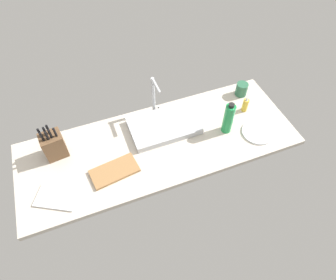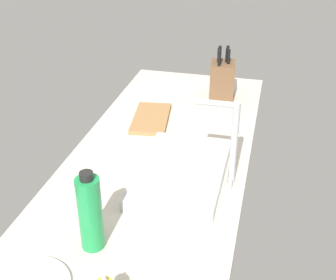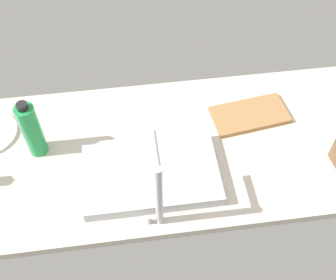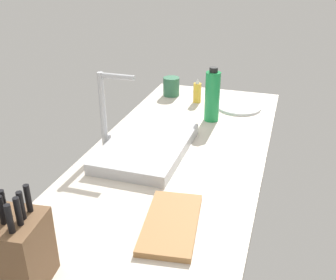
% 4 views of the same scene
% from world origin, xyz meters
% --- Properties ---
extents(countertop_slab, '(1.86, 0.68, 0.04)m').
position_xyz_m(countertop_slab, '(0.00, 0.00, 0.02)').
color(countertop_slab, beige).
rests_on(countertop_slab, ground).
extents(sink_basin, '(0.47, 0.30, 0.04)m').
position_xyz_m(sink_basin, '(0.08, 0.11, 0.06)').
color(sink_basin, '#B7BABF').
rests_on(sink_basin, countertop_slab).
extents(faucet, '(0.05, 0.15, 0.31)m').
position_xyz_m(faucet, '(0.07, 0.27, 0.22)').
color(faucet, '#B7BABF').
rests_on(faucet, countertop_slab).
extents(knife_block, '(0.14, 0.13, 0.25)m').
position_xyz_m(knife_block, '(-0.65, 0.15, 0.13)').
color(knife_block, brown).
rests_on(knife_block, countertop_slab).
extents(cutting_board, '(0.31, 0.19, 0.02)m').
position_xyz_m(cutting_board, '(-0.34, -0.11, 0.04)').
color(cutting_board, '#9E7042').
rests_on(cutting_board, countertop_slab).
extents(soap_bottle, '(0.04, 0.04, 0.13)m').
position_xyz_m(soap_bottle, '(0.69, 0.06, 0.09)').
color(soap_bottle, gold).
rests_on(soap_bottle, countertop_slab).
extents(water_bottle, '(0.07, 0.07, 0.25)m').
position_xyz_m(water_bottle, '(0.47, -0.06, 0.15)').
color(water_bottle, '#1E8E47').
rests_on(water_bottle, countertop_slab).
extents(dinner_plate, '(0.22, 0.22, 0.01)m').
position_xyz_m(dinner_plate, '(0.67, -0.16, 0.04)').
color(dinner_plate, white).
rests_on(dinner_plate, countertop_slab).
extents(dish_towel, '(0.28, 0.24, 0.01)m').
position_xyz_m(dish_towel, '(-0.70, -0.17, 0.04)').
color(dish_towel, white).
rests_on(dish_towel, countertop_slab).
extents(coffee_mug, '(0.09, 0.09, 0.10)m').
position_xyz_m(coffee_mug, '(0.75, 0.22, 0.08)').
color(coffee_mug, '#2D6647').
rests_on(coffee_mug, countertop_slab).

